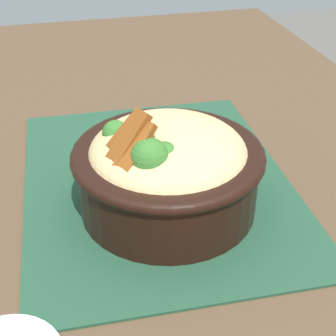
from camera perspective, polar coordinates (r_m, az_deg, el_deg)
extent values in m
cube|color=#4C3826|center=(0.61, -3.39, -4.10)|extent=(1.38, 0.86, 0.04)
cylinder|color=#412F20|center=(1.40, 7.18, 1.29)|extent=(0.04, 0.04, 0.68)
cube|color=#1E422D|center=(0.61, -1.25, -1.58)|extent=(0.40, 0.32, 0.00)
cylinder|color=black|center=(0.54, 0.00, -1.18)|extent=(0.19, 0.19, 0.07)
torus|color=black|center=(0.53, 0.00, 1.60)|extent=(0.20, 0.20, 0.01)
ellipsoid|color=tan|center=(0.53, 0.00, 1.69)|extent=(0.23, 0.23, 0.06)
sphere|color=#316827|center=(0.53, -5.91, 3.89)|extent=(0.03, 0.03, 0.03)
sphere|color=#316827|center=(0.48, -1.89, 1.17)|extent=(0.04, 0.04, 0.04)
sphere|color=#316827|center=(0.49, -0.38, 1.40)|extent=(0.03, 0.03, 0.03)
cylinder|color=orange|center=(0.48, 0.98, 0.68)|extent=(0.02, 0.02, 0.01)
cylinder|color=orange|center=(0.53, 0.66, 4.05)|extent=(0.03, 0.03, 0.01)
cylinder|color=orange|center=(0.49, -1.11, 1.29)|extent=(0.03, 0.01, 0.01)
cube|color=brown|center=(0.50, -5.25, 3.17)|extent=(0.03, 0.04, 0.04)
cube|color=brown|center=(0.48, -4.68, 3.05)|extent=(0.04, 0.05, 0.05)
cube|color=brown|center=(0.48, -3.82, 2.30)|extent=(0.04, 0.05, 0.04)
cube|color=silver|center=(0.71, -0.74, 4.23)|extent=(0.02, 0.07, 0.00)
cube|color=silver|center=(0.71, -4.24, 4.11)|extent=(0.01, 0.01, 0.00)
cube|color=silver|center=(0.71, -5.78, 4.06)|extent=(0.03, 0.03, 0.00)
cube|color=silver|center=(0.72, -7.77, 4.33)|extent=(0.01, 0.02, 0.00)
cube|color=silver|center=(0.71, -7.79, 4.10)|extent=(0.01, 0.02, 0.00)
cube|color=silver|center=(0.71, -7.82, 3.86)|extent=(0.01, 0.02, 0.00)
cube|color=silver|center=(0.70, -7.84, 3.62)|extent=(0.01, 0.02, 0.00)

